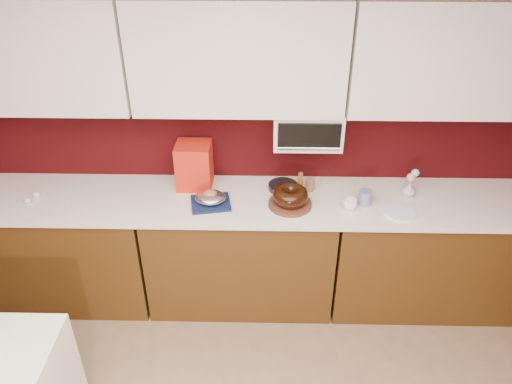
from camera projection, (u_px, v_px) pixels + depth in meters
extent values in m
cube|color=white|center=(174.00, 53.00, 0.93)|extent=(4.00, 4.50, 0.02)
cube|color=#370709|center=(241.00, 133.00, 3.50)|extent=(4.00, 0.02, 2.50)
cube|color=#4B2E0F|center=(62.00, 249.00, 3.70)|extent=(1.31, 0.58, 0.86)
cube|color=#4B2E0F|center=(241.00, 252.00, 3.68)|extent=(1.31, 0.58, 0.86)
cube|color=#4B2E0F|center=(422.00, 254.00, 3.65)|extent=(1.31, 0.58, 0.86)
cube|color=white|center=(240.00, 201.00, 3.44)|extent=(4.00, 0.62, 0.04)
cube|color=white|center=(22.00, 54.00, 3.06)|extent=(1.31, 0.33, 0.70)
cube|color=white|center=(238.00, 55.00, 3.04)|extent=(1.31, 0.33, 0.70)
cube|color=white|center=(458.00, 57.00, 3.01)|extent=(1.31, 0.33, 0.70)
cube|color=white|center=(308.00, 126.00, 3.30)|extent=(0.45, 0.30, 0.25)
cube|color=black|center=(309.00, 137.00, 3.17)|extent=(0.40, 0.02, 0.18)
cylinder|color=silver|center=(309.00, 148.00, 3.19)|extent=(0.42, 0.02, 0.02)
cylinder|color=#5E2C1C|center=(290.00, 204.00, 3.35)|extent=(0.34, 0.34, 0.03)
torus|color=black|center=(290.00, 196.00, 3.31)|extent=(0.32, 0.32, 0.10)
cube|color=#121E46|center=(211.00, 203.00, 3.36)|extent=(0.30, 0.26, 0.02)
ellipsoid|color=silver|center=(210.00, 198.00, 3.34)|extent=(0.22, 0.20, 0.08)
ellipsoid|color=#A76D4C|center=(210.00, 194.00, 3.32)|extent=(0.10, 0.09, 0.06)
cube|color=#B40C16|center=(194.00, 165.00, 3.49)|extent=(0.24, 0.22, 0.33)
cylinder|color=black|center=(283.00, 187.00, 3.52)|extent=(0.26, 0.26, 0.04)
imported|color=white|center=(350.00, 203.00, 3.30)|extent=(0.09, 0.09, 0.09)
cylinder|color=navy|center=(365.00, 198.00, 3.34)|extent=(0.10, 0.10, 0.10)
imported|color=#B3BECB|center=(409.00, 189.00, 3.43)|extent=(0.09, 0.09, 0.11)
sphere|color=pink|center=(411.00, 177.00, 3.38)|extent=(0.06, 0.06, 0.06)
sphere|color=#9ACDF7|center=(415.00, 173.00, 3.39)|extent=(0.05, 0.05, 0.05)
cylinder|color=white|center=(400.00, 213.00, 3.27)|extent=(0.21, 0.21, 0.01)
cylinder|color=olive|center=(300.00, 179.00, 3.55)|extent=(0.04, 0.04, 0.10)
cylinder|color=brown|center=(310.00, 185.00, 3.49)|extent=(0.08, 0.08, 0.09)
ellipsoid|color=silver|center=(27.00, 201.00, 3.37)|extent=(0.06, 0.05, 0.04)
ellipsoid|color=white|center=(37.00, 194.00, 3.43)|extent=(0.06, 0.05, 0.04)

